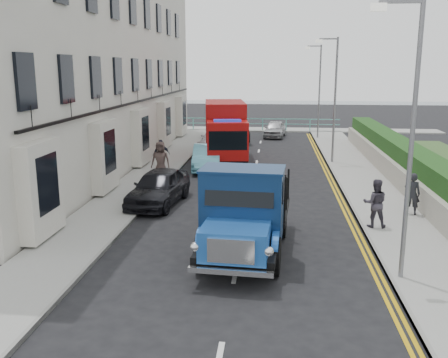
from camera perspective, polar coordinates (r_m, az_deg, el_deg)
ground at (r=15.46m, az=1.87°, el=-7.87°), size 120.00×120.00×0.00m
pavement_west at (r=24.82m, az=-8.76°, el=0.08°), size 2.40×38.00×0.12m
pavement_east at (r=24.44m, az=15.83°, el=-0.46°), size 2.60×38.00×0.12m
promenade at (r=43.78m, az=4.45°, el=5.66°), size 30.00×2.50×0.12m
sea_plane at (r=74.65m, az=5.02°, el=8.53°), size 120.00×120.00×0.00m
terrace_west at (r=29.40m, az=-15.63°, el=15.66°), size 6.31×30.20×14.25m
garden_east at (r=24.69m, az=20.32°, el=1.35°), size 1.45×28.00×1.75m
seafront_railing at (r=42.93m, az=4.44°, el=6.22°), size 13.00×0.08×1.11m
lamp_near at (r=12.94m, az=20.26°, el=5.55°), size 1.23×0.18×7.00m
lamp_mid at (r=28.66m, az=12.36°, el=9.57°), size 1.23×0.18×7.00m
lamp_far at (r=38.61m, az=10.69°, el=10.39°), size 1.23×0.18×7.00m
bedford_lorry at (r=14.16m, az=2.20°, el=-4.53°), size 2.64×5.83×2.69m
red_lorry at (r=29.09m, az=0.14°, el=5.60°), size 3.08×6.77×3.42m
parked_car_front at (r=20.16m, az=-7.47°, el=-0.91°), size 2.18×4.39×1.44m
parked_car_mid at (r=26.80m, az=-1.98°, el=2.48°), size 1.79×4.17×1.34m
parked_car_rear at (r=32.62m, az=-0.59°, el=4.55°), size 2.47×5.51×1.57m
seafront_car_left at (r=37.50m, az=0.39°, el=5.64°), size 3.81×6.19×1.60m
seafront_car_right at (r=39.54m, az=5.84°, el=5.71°), size 1.95×3.90×1.28m
pedestrian_east_near at (r=19.50m, az=20.70°, el=-1.58°), size 0.65×0.53×1.55m
pedestrian_east_far at (r=17.55m, az=16.89°, el=-2.65°), size 0.85×0.68×1.65m
pedestrian_west_near at (r=26.64m, az=-7.17°, el=2.82°), size 0.98×0.76×1.55m
pedestrian_west_far at (r=23.98m, az=-7.27°, el=2.08°), size 0.91×0.59×1.85m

